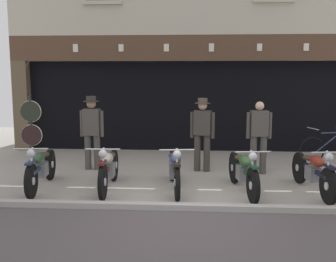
{
  "coord_description": "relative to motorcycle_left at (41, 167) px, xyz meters",
  "views": [
    {
      "loc": [
        0.17,
        -6.31,
        2.23
      ],
      "look_at": [
        -0.43,
        2.81,
        0.93
      ],
      "focal_mm": 42.91,
      "sensor_mm": 36.0,
      "label": 1
    }
  ],
  "objects": [
    {
      "name": "advert_board_far",
      "position": [
        5.66,
        4.24,
        1.32
      ],
      "size": [
        0.69,
        0.03,
        0.98
      ],
      "color": "silver"
    },
    {
      "name": "motorcycle_left",
      "position": [
        0.0,
        0.0,
        0.0
      ],
      "size": [
        0.62,
        1.97,
        0.91
      ],
      "rotation": [
        0.0,
        0.0,
        3.24
      ],
      "color": "black",
      "rests_on": "ground"
    },
    {
      "name": "shop_facade",
      "position": [
        2.8,
        5.83,
        1.34
      ],
      "size": [
        10.49,
        4.42,
        6.63
      ],
      "color": "black",
      "rests_on": "ground"
    },
    {
      "name": "ground",
      "position": [
        2.8,
        -2.14,
        -0.46
      ],
      "size": [
        22.19,
        22.0,
        0.18
      ],
      "color": "#9D968B"
    },
    {
      "name": "tyre_sign_pole",
      "position": [
        -1.09,
        2.23,
        0.56
      ],
      "size": [
        0.54,
        0.06,
        1.71
      ],
      "color": "#232328",
      "rests_on": "ground"
    },
    {
      "name": "advert_board_near",
      "position": [
        4.59,
        4.24,
        1.25
      ],
      "size": [
        0.77,
        0.03,
        0.93
      ],
      "color": "silver"
    },
    {
      "name": "salesman_right",
      "position": [
        4.42,
        1.47,
        0.47
      ],
      "size": [
        0.56,
        0.25,
        1.63
      ],
      "rotation": [
        0.0,
        0.0,
        3.19
      ],
      "color": "#47423D",
      "rests_on": "ground"
    },
    {
      "name": "motorcycle_center_left",
      "position": [
        1.34,
        0.01,
        0.0
      ],
      "size": [
        0.62,
        1.98,
        0.92
      ],
      "rotation": [
        0.0,
        0.0,
        3.19
      ],
      "color": "black",
      "rests_on": "ground"
    },
    {
      "name": "salesman_left",
      "position": [
        0.61,
        1.63,
        0.54
      ],
      "size": [
        0.56,
        0.36,
        1.72
      ],
      "rotation": [
        0.0,
        0.0,
        3.09
      ],
      "color": "#47423D",
      "rests_on": "ground"
    },
    {
      "name": "motorcycle_center_right",
      "position": [
        3.91,
        -0.02,
        -0.0
      ],
      "size": [
        0.62,
        1.97,
        0.91
      ],
      "rotation": [
        0.0,
        0.0,
        3.29
      ],
      "color": "black",
      "rests_on": "ground"
    },
    {
      "name": "motorcycle_right",
      "position": [
        5.22,
        0.04,
        -0.0
      ],
      "size": [
        0.62,
        2.0,
        0.92
      ],
      "rotation": [
        0.0,
        0.0,
        3.25
      ],
      "color": "black",
      "rests_on": "ground"
    },
    {
      "name": "leaning_bicycle",
      "position": [
        6.41,
        2.67,
        -0.05
      ],
      "size": [
        1.7,
        0.66,
        0.94
      ],
      "rotation": [
        0.0,
        0.0,
        1.86
      ],
      "color": "black",
      "rests_on": "ground"
    },
    {
      "name": "shopkeeper_center",
      "position": [
        3.17,
        1.63,
        0.52
      ],
      "size": [
        0.55,
        0.35,
        1.69
      ],
      "rotation": [
        0.0,
        0.0,
        2.97
      ],
      "color": "#38332D",
      "rests_on": "ground"
    },
    {
      "name": "motorcycle_center",
      "position": [
        2.61,
        0.08,
        0.0
      ],
      "size": [
        0.62,
        2.0,
        0.92
      ],
      "rotation": [
        0.0,
        0.0,
        3.26
      ],
      "color": "black",
      "rests_on": "ground"
    }
  ]
}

